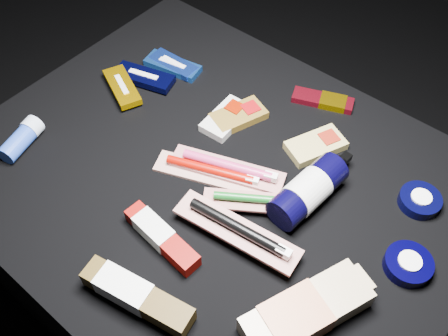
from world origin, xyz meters
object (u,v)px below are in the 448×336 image
Objects in this scene: bodywash_bottle at (304,313)px; deodorant_stick at (22,139)px; lotion_bottle at (308,191)px; toothpaste_carton_red at (159,235)px.

bodywash_bottle is 2.12× the size of deodorant_stick.
lotion_bottle reaches higher than bodywash_bottle.
bodywash_bottle is 0.28m from toothpaste_carton_red.
lotion_bottle is at bearing 143.96° from bodywash_bottle.
bodywash_bottle is 0.65m from deodorant_stick.
deodorant_stick is 0.65× the size of toothpaste_carton_red.
deodorant_stick is (-0.53, -0.25, -0.01)m from lotion_bottle.
lotion_bottle is 0.28m from toothpaste_carton_red.
bodywash_bottle is at bearing -52.01° from lotion_bottle.
bodywash_bottle reaches higher than deodorant_stick.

